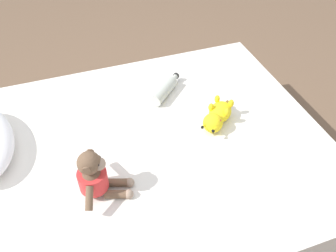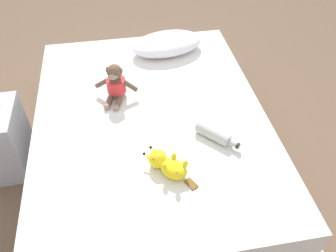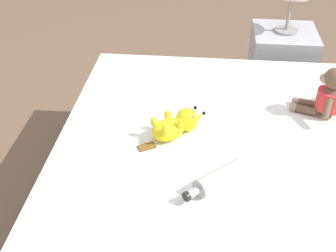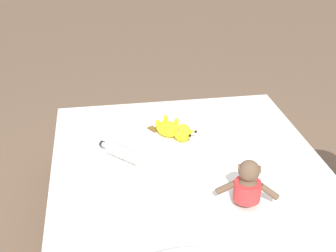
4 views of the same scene
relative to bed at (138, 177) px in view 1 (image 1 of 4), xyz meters
The scene contains 5 objects.
ground_plane 0.22m from the bed, ahead, with size 16.00×16.00×0.00m, color brown.
bed is the anchor object (origin of this frame).
plush_monkey 0.43m from the bed, 131.50° to the left, with size 0.28×0.24×0.24m.
plush_yellow_creature 0.52m from the bed, 86.24° to the right, with size 0.26×0.28×0.10m.
glass_bottle 0.50m from the bed, 38.05° to the right, with size 0.23×0.23×0.07m.
Camera 1 is at (-1.13, 0.23, 1.69)m, focal length 37.50 mm.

